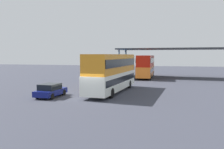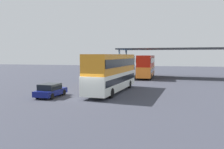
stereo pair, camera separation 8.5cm
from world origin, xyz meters
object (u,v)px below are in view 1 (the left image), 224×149
at_px(double_decker_near_canopy, 124,65).
at_px(double_decker_mid_row, 146,66).
at_px(double_decker_main, 112,72).
at_px(parked_hatchback, 51,90).

relative_size(double_decker_near_canopy, double_decker_mid_row, 0.97).
xyz_separation_m(double_decker_main, double_decker_near_canopy, (-2.03, 17.78, -0.10)).
height_order(parked_hatchback, double_decker_mid_row, double_decker_mid_row).
distance_m(double_decker_main, double_decker_mid_row, 17.93).
bearing_deg(double_decker_main, parked_hatchback, 135.35).
bearing_deg(parked_hatchback, double_decker_main, -47.17).
relative_size(double_decker_main, double_decker_near_canopy, 1.14).
relative_size(parked_hatchback, double_decker_mid_row, 0.37).
height_order(double_decker_main, parked_hatchback, double_decker_main).
bearing_deg(double_decker_near_canopy, double_decker_mid_row, -89.51).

